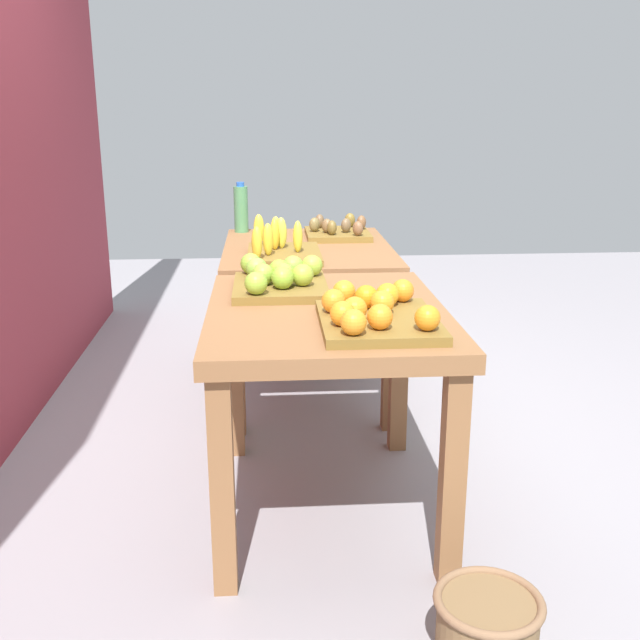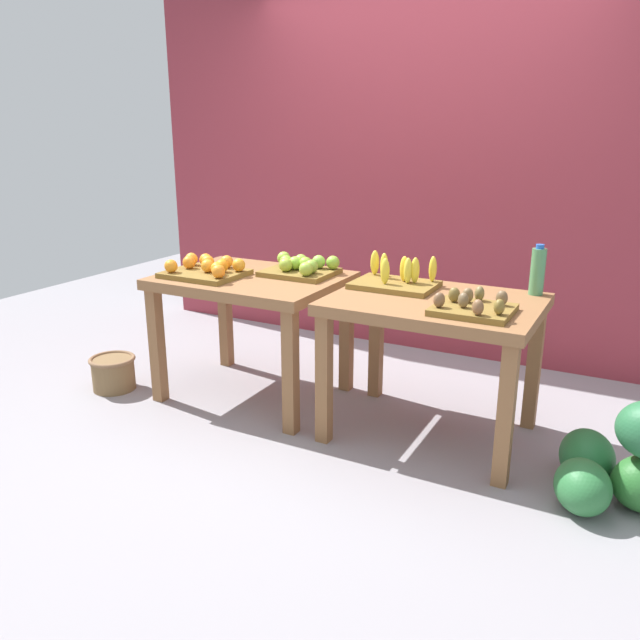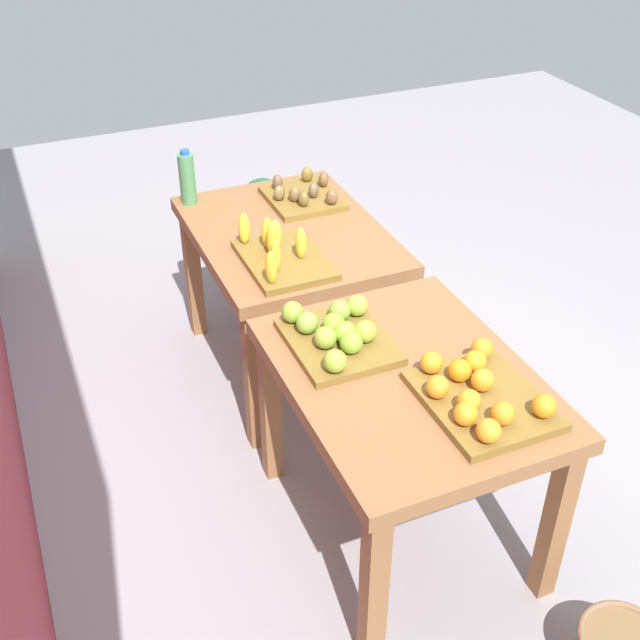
{
  "view_description": "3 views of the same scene",
  "coord_description": "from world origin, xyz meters",
  "views": [
    {
      "loc": [
        -2.98,
        0.2,
        1.42
      ],
      "look_at": [
        -0.02,
        -0.02,
        0.55
      ],
      "focal_mm": 41.86,
      "sensor_mm": 36.0,
      "label": 1
    },
    {
      "loc": [
        1.5,
        -3.02,
        1.58
      ],
      "look_at": [
        -0.09,
        -0.02,
        0.55
      ],
      "focal_mm": 35.6,
      "sensor_mm": 36.0,
      "label": 2
    },
    {
      "loc": [
        -2.39,
        1.11,
        2.43
      ],
      "look_at": [
        0.08,
        0.05,
        0.58
      ],
      "focal_mm": 44.96,
      "sensor_mm": 36.0,
      "label": 3
    }
  ],
  "objects": [
    {
      "name": "wicker_basket",
      "position": [
        -1.39,
        -0.35,
        0.11
      ],
      "size": [
        0.29,
        0.29,
        0.21
      ],
      "color": "brown",
      "rests_on": "ground_plane"
    },
    {
      "name": "apple_bin",
      "position": [
        -0.31,
        0.15,
        0.8
      ],
      "size": [
        0.43,
        0.34,
        0.11
      ],
      "color": "brown",
      "rests_on": "display_table_left"
    },
    {
      "name": "watermelon_pile",
      "position": [
        1.49,
        -0.24,
        0.19
      ],
      "size": [
        0.59,
        0.64,
        0.5
      ],
      "color": "#2B6E2D",
      "rests_on": "ground_plane"
    },
    {
      "name": "display_table_right",
      "position": [
        0.56,
        0.0,
        0.64
      ],
      "size": [
        1.04,
        0.8,
        0.75
      ],
      "color": "brown",
      "rests_on": "ground_plane"
    },
    {
      "name": "back_wall",
      "position": [
        0.0,
        1.35,
        1.5
      ],
      "size": [
        4.4,
        0.12,
        3.0
      ],
      "primitive_type": "cube",
      "color": "maroon",
      "rests_on": "ground_plane"
    },
    {
      "name": "kiwi_bin",
      "position": [
        0.79,
        -0.17,
        0.78
      ],
      "size": [
        0.36,
        0.32,
        0.1
      ],
      "color": "brown",
      "rests_on": "display_table_right"
    },
    {
      "name": "orange_bin",
      "position": [
        -0.79,
        -0.13,
        0.8
      ],
      "size": [
        0.46,
        0.36,
        0.11
      ],
      "color": "brown",
      "rests_on": "display_table_left"
    },
    {
      "name": "ground_plane",
      "position": [
        0.0,
        0.0,
        0.0
      ],
      "size": [
        8.0,
        8.0,
        0.0
      ],
      "primitive_type": "plane",
      "color": "gray"
    },
    {
      "name": "banana_crate",
      "position": [
        0.29,
        0.14,
        0.8
      ],
      "size": [
        0.44,
        0.32,
        0.17
      ],
      "color": "brown",
      "rests_on": "display_table_right"
    },
    {
      "name": "display_table_left",
      "position": [
        -0.56,
        0.0,
        0.64
      ],
      "size": [
        1.04,
        0.8,
        0.75
      ],
      "color": "brown",
      "rests_on": "ground_plane"
    },
    {
      "name": "water_bottle",
      "position": [
        0.99,
        0.33,
        0.88
      ],
      "size": [
        0.07,
        0.07,
        0.26
      ],
      "color": "#4C8C59",
      "rests_on": "display_table_right"
    }
  ]
}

